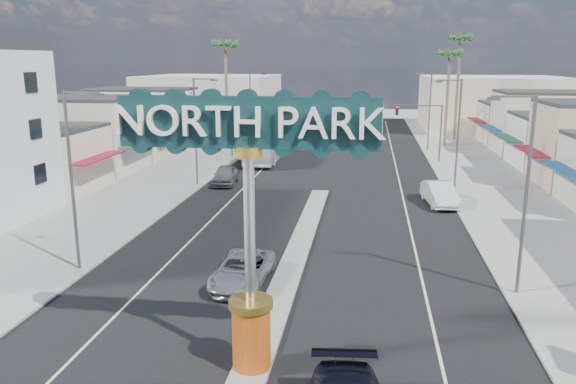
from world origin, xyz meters
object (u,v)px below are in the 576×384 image
(gateway_sign, at_px, (249,203))
(traffic_signal_left, at_px, (248,119))
(streetlight_l_far, at_px, (252,105))
(streetlight_r_mid, at_px, (456,130))
(traffic_signal_right, at_px, (423,121))
(streetlight_r_near, at_px, (523,186))
(streetlight_l_near, at_px, (74,172))
(city_bus, at_px, (266,145))
(palm_right_mid, at_px, (450,58))
(car_parked_right, at_px, (440,194))
(palm_right_far, at_px, (460,44))
(car_parked_left, at_px, (225,175))
(suv_left, at_px, (242,270))
(palm_left_far, at_px, (225,50))
(streetlight_l_mid, at_px, (197,126))
(streetlight_r_far, at_px, (428,108))

(gateway_sign, height_order, traffic_signal_left, gateway_sign)
(streetlight_l_far, distance_m, streetlight_r_mid, 30.32)
(traffic_signal_right, height_order, streetlight_r_near, streetlight_r_near)
(streetlight_l_near, height_order, city_bus, streetlight_l_near)
(palm_right_mid, xyz_separation_m, car_parked_right, (-4.00, -29.77, -9.76))
(streetlight_r_near, bearing_deg, palm_right_far, 84.98)
(traffic_signal_right, xyz_separation_m, city_bus, (-16.18, -1.10, -2.60))
(gateway_sign, bearing_deg, car_parked_right, 69.64)
(car_parked_left, bearing_deg, streetlight_l_near, -102.55)
(gateway_sign, height_order, traffic_signal_right, gateway_sign)
(streetlight_l_far, bearing_deg, streetlight_r_mid, -46.52)
(traffic_signal_right, relative_size, palm_right_mid, 0.50)
(suv_left, relative_size, car_parked_left, 1.08)
(streetlight_l_near, xyz_separation_m, city_bus, (3.43, 32.90, -3.39))
(streetlight_l_far, relative_size, palm_left_far, 0.69)
(palm_right_mid, height_order, palm_right_far, palm_right_far)
(suv_left, relative_size, city_bus, 0.42)
(streetlight_r_mid, xyz_separation_m, car_parked_left, (-18.79, 0.84, -4.27))
(palm_right_mid, bearing_deg, palm_right_far, 71.57)
(streetlight_l_mid, bearing_deg, car_parked_right, -10.98)
(streetlight_r_near, height_order, car_parked_left, streetlight_r_near)
(streetlight_r_mid, bearing_deg, streetlight_l_near, -136.21)
(traffic_signal_right, relative_size, streetlight_r_near, 0.67)
(streetlight_r_mid, relative_size, palm_right_far, 0.64)
(streetlight_r_far, xyz_separation_m, car_parked_left, (-18.79, -21.16, -4.27))
(suv_left, bearing_deg, streetlight_l_mid, 114.12)
(palm_right_mid, distance_m, palm_right_far, 6.57)
(streetlight_r_mid, distance_m, palm_right_mid, 26.71)
(palm_left_far, bearing_deg, palm_right_far, 23.20)
(traffic_signal_left, bearing_deg, streetlight_r_near, -60.01)
(palm_left_far, distance_m, car_parked_left, 22.43)
(traffic_signal_left, bearing_deg, streetlight_l_mid, -95.10)
(streetlight_l_mid, height_order, car_parked_left, streetlight_l_mid)
(streetlight_l_far, distance_m, streetlight_r_far, 20.87)
(streetlight_r_near, relative_size, car_parked_left, 1.92)
(car_parked_left, height_order, car_parked_right, car_parked_right)
(palm_right_far, distance_m, city_bus, 31.04)
(palm_left_far, height_order, city_bus, palm_left_far)
(gateway_sign, relative_size, palm_left_far, 0.70)
(streetlight_r_mid, distance_m, palm_left_far, 31.47)
(traffic_signal_left, relative_size, streetlight_r_mid, 0.67)
(car_parked_right, bearing_deg, city_bus, 125.95)
(streetlight_r_near, bearing_deg, traffic_signal_left, 119.99)
(traffic_signal_left, distance_m, palm_right_mid, 26.01)
(suv_left, bearing_deg, traffic_signal_left, 103.59)
(streetlight_l_far, relative_size, streetlight_r_near, 1.00)
(car_parked_right, bearing_deg, traffic_signal_left, 127.79)
(streetlight_r_mid, xyz_separation_m, city_bus, (-17.43, 12.90, -3.39))
(streetlight_l_near, height_order, car_parked_right, streetlight_l_near)
(streetlight_r_near, bearing_deg, streetlight_l_far, 116.42)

